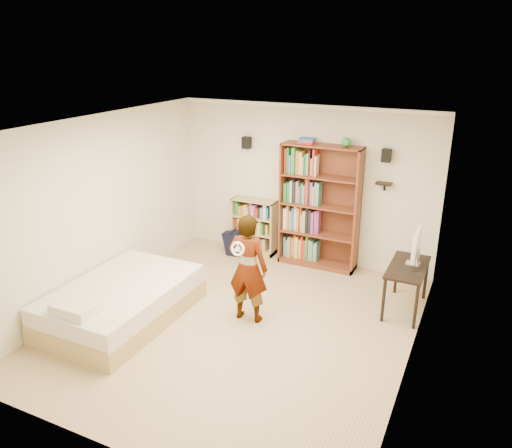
{
  "coord_description": "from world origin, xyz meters",
  "views": [
    {
      "loc": [
        2.78,
        -5.28,
        3.64
      ],
      "look_at": [
        -0.01,
        0.6,
        1.26
      ],
      "focal_mm": 35.0,
      "sensor_mm": 36.0,
      "label": 1
    }
  ],
  "objects_px": {
    "person": "(248,268)",
    "daybed": "(121,298)",
    "tall_bookshelf": "(319,207)",
    "computer_desk": "(406,288)",
    "low_bookshelf": "(254,226)"
  },
  "relations": [
    {
      "from": "person",
      "to": "daybed",
      "type": "bearing_deg",
      "value": 21.75
    },
    {
      "from": "tall_bookshelf",
      "to": "computer_desk",
      "type": "relative_size",
      "value": 2.09
    },
    {
      "from": "tall_bookshelf",
      "to": "computer_desk",
      "type": "distance_m",
      "value": 2.0
    },
    {
      "from": "daybed",
      "to": "computer_desk",
      "type": "bearing_deg",
      "value": 28.92
    },
    {
      "from": "computer_desk",
      "to": "daybed",
      "type": "relative_size",
      "value": 0.46
    },
    {
      "from": "low_bookshelf",
      "to": "computer_desk",
      "type": "xyz_separation_m",
      "value": [
        2.86,
        -0.97,
        -0.16
      ]
    },
    {
      "from": "tall_bookshelf",
      "to": "low_bookshelf",
      "type": "bearing_deg",
      "value": 178.04
    },
    {
      "from": "computer_desk",
      "to": "person",
      "type": "bearing_deg",
      "value": -148.11
    },
    {
      "from": "daybed",
      "to": "low_bookshelf",
      "type": "bearing_deg",
      "value": 77.47
    },
    {
      "from": "low_bookshelf",
      "to": "computer_desk",
      "type": "bearing_deg",
      "value": -18.68
    },
    {
      "from": "low_bookshelf",
      "to": "person",
      "type": "relative_size",
      "value": 0.65
    },
    {
      "from": "computer_desk",
      "to": "tall_bookshelf",
      "type": "bearing_deg",
      "value": 150.47
    },
    {
      "from": "tall_bookshelf",
      "to": "low_bookshelf",
      "type": "xyz_separation_m",
      "value": [
        -1.23,
        0.04,
        -0.54
      ]
    },
    {
      "from": "low_bookshelf",
      "to": "computer_desk",
      "type": "distance_m",
      "value": 3.02
    },
    {
      "from": "daybed",
      "to": "tall_bookshelf",
      "type": "bearing_deg",
      "value": 56.81
    }
  ]
}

